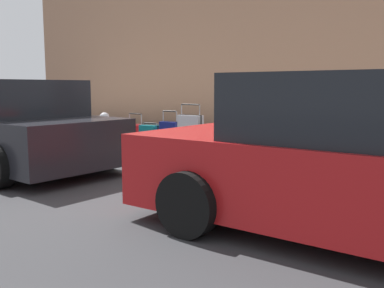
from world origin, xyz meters
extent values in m
plane|color=#333335|center=(0.00, 0.00, 0.00)|extent=(40.00, 40.00, 0.00)
cube|color=#9E9B93|center=(0.00, -2.50, 0.07)|extent=(18.00, 5.00, 0.14)
cube|color=navy|center=(-3.61, -0.52, 0.41)|extent=(0.51, 0.29, 0.54)
cube|color=black|center=(-3.61, -0.52, 0.41)|extent=(0.51, 0.08, 0.55)
cylinder|color=gray|center=(-3.82, -0.54, 0.70)|extent=(0.02, 0.02, 0.04)
cylinder|color=gray|center=(-3.39, -0.51, 0.70)|extent=(0.02, 0.02, 0.04)
cylinder|color=black|center=(-3.61, -0.52, 0.72)|extent=(0.44, 0.05, 0.02)
cylinder|color=black|center=(-3.83, -0.54, 0.16)|extent=(0.05, 0.02, 0.04)
cylinder|color=black|center=(-3.38, -0.51, 0.16)|extent=(0.05, 0.02, 0.04)
cube|color=#0F606B|center=(-3.10, -0.51, 0.50)|extent=(0.39, 0.23, 0.71)
cube|color=black|center=(-3.10, -0.51, 0.50)|extent=(0.38, 0.07, 0.73)
cylinder|color=gray|center=(-3.25, -0.50, 0.97)|extent=(0.02, 0.02, 0.24)
cylinder|color=gray|center=(-2.94, -0.52, 0.97)|extent=(0.02, 0.02, 0.24)
cylinder|color=black|center=(-3.10, -0.51, 1.09)|extent=(0.31, 0.05, 0.02)
cylinder|color=black|center=(-3.26, -0.50, 0.16)|extent=(0.05, 0.02, 0.04)
cylinder|color=black|center=(-2.94, -0.52, 0.16)|extent=(0.05, 0.02, 0.04)
cube|color=red|center=(-2.63, -0.50, 0.47)|extent=(0.42, 0.27, 0.67)
cube|color=black|center=(-2.63, -0.50, 0.47)|extent=(0.41, 0.07, 0.68)
cylinder|color=gray|center=(-2.80, -0.51, 0.92)|extent=(0.02, 0.02, 0.22)
cylinder|color=gray|center=(-2.46, -0.49, 0.92)|extent=(0.02, 0.02, 0.22)
cylinder|color=black|center=(-2.63, -0.50, 1.03)|extent=(0.34, 0.05, 0.02)
cylinder|color=black|center=(-2.81, -0.51, 0.16)|extent=(0.05, 0.02, 0.04)
cylinder|color=black|center=(-2.46, -0.49, 0.16)|extent=(0.05, 0.02, 0.04)
cube|color=#59601E|center=(-2.12, -0.58, 0.43)|extent=(0.49, 0.20, 0.58)
cube|color=black|center=(-2.12, -0.58, 0.43)|extent=(0.49, 0.05, 0.59)
cylinder|color=gray|center=(-2.33, -0.57, 0.83)|extent=(0.02, 0.02, 0.23)
cylinder|color=gray|center=(-1.91, -0.58, 0.83)|extent=(0.02, 0.02, 0.23)
cylinder|color=black|center=(-2.12, -0.58, 0.95)|extent=(0.42, 0.04, 0.02)
cylinder|color=black|center=(-2.33, -0.57, 0.16)|extent=(0.04, 0.02, 0.04)
cylinder|color=black|center=(-1.90, -0.58, 0.16)|extent=(0.04, 0.02, 0.04)
cube|color=maroon|center=(-1.60, -0.59, 0.42)|extent=(0.41, 0.23, 0.56)
cube|color=black|center=(-1.60, -0.59, 0.42)|extent=(0.41, 0.06, 0.58)
cylinder|color=gray|center=(-1.77, -0.60, 0.72)|extent=(0.02, 0.02, 0.04)
cylinder|color=gray|center=(-1.43, -0.58, 0.72)|extent=(0.02, 0.02, 0.04)
cylinder|color=black|center=(-1.60, -0.59, 0.74)|extent=(0.34, 0.04, 0.02)
cylinder|color=black|center=(-1.78, -0.60, 0.16)|extent=(0.05, 0.02, 0.04)
cylinder|color=black|center=(-1.43, -0.58, 0.16)|extent=(0.05, 0.02, 0.04)
cube|color=black|center=(-1.12, -0.54, 0.44)|extent=(0.42, 0.23, 0.59)
cube|color=black|center=(-1.12, -0.54, 0.44)|extent=(0.42, 0.07, 0.60)
cylinder|color=gray|center=(-1.30, -0.56, 0.75)|extent=(0.02, 0.02, 0.04)
cylinder|color=gray|center=(-0.95, -0.53, 0.75)|extent=(0.02, 0.02, 0.04)
cylinder|color=black|center=(-1.12, -0.54, 0.77)|extent=(0.35, 0.05, 0.02)
cylinder|color=black|center=(-1.30, -0.56, 0.16)|extent=(0.05, 0.02, 0.04)
cylinder|color=black|center=(-0.94, -0.53, 0.16)|extent=(0.05, 0.02, 0.04)
cube|color=#9EA0A8|center=(-0.61, -0.56, 0.53)|extent=(0.47, 0.21, 0.77)
cube|color=black|center=(-0.61, -0.56, 0.53)|extent=(0.47, 0.05, 0.79)
cylinder|color=gray|center=(-0.81, -0.57, 1.01)|extent=(0.02, 0.02, 0.19)
cylinder|color=gray|center=(-0.41, -0.55, 1.01)|extent=(0.02, 0.02, 0.19)
cylinder|color=black|center=(-0.61, -0.56, 1.11)|extent=(0.40, 0.04, 0.02)
cylinder|color=black|center=(-0.82, -0.57, 0.16)|extent=(0.04, 0.02, 0.04)
cylinder|color=black|center=(-0.40, -0.55, 0.16)|extent=(0.04, 0.02, 0.04)
cube|color=navy|center=(-0.11, -0.56, 0.45)|extent=(0.39, 0.21, 0.63)
cube|color=black|center=(-0.11, -0.56, 0.45)|extent=(0.39, 0.05, 0.64)
cylinder|color=gray|center=(-0.27, -0.57, 0.87)|extent=(0.02, 0.02, 0.20)
cylinder|color=gray|center=(0.05, -0.55, 0.87)|extent=(0.02, 0.02, 0.20)
cylinder|color=black|center=(-0.11, -0.56, 0.97)|extent=(0.32, 0.04, 0.02)
cylinder|color=black|center=(-0.28, -0.57, 0.16)|extent=(0.05, 0.02, 0.04)
cylinder|color=black|center=(0.05, -0.55, 0.16)|extent=(0.05, 0.02, 0.04)
cube|color=#0F606B|center=(0.35, -0.51, 0.41)|extent=(0.41, 0.23, 0.54)
cube|color=black|center=(0.35, -0.51, 0.41)|extent=(0.41, 0.06, 0.55)
cylinder|color=gray|center=(0.18, -0.52, 0.70)|extent=(0.02, 0.02, 0.04)
cylinder|color=gray|center=(0.52, -0.50, 0.70)|extent=(0.02, 0.02, 0.04)
cylinder|color=black|center=(0.35, -0.51, 0.72)|extent=(0.34, 0.04, 0.02)
cylinder|color=black|center=(0.18, -0.52, 0.16)|extent=(0.05, 0.02, 0.04)
cylinder|color=black|center=(0.53, -0.50, 0.16)|extent=(0.05, 0.02, 0.04)
cube|color=red|center=(0.84, -0.60, 0.40)|extent=(0.43, 0.21, 0.52)
cube|color=black|center=(0.84, -0.60, 0.40)|extent=(0.43, 0.06, 0.54)
cylinder|color=gray|center=(0.66, -0.59, 0.77)|extent=(0.02, 0.02, 0.22)
cylinder|color=gray|center=(1.02, -0.61, 0.77)|extent=(0.02, 0.02, 0.22)
cylinder|color=black|center=(0.84, -0.60, 0.88)|extent=(0.36, 0.04, 0.02)
cylinder|color=black|center=(0.66, -0.59, 0.16)|extent=(0.05, 0.02, 0.04)
cylinder|color=black|center=(1.02, -0.61, 0.16)|extent=(0.05, 0.02, 0.04)
cylinder|color=#99999E|center=(1.71, -0.54, 0.43)|extent=(0.20, 0.20, 0.59)
sphere|color=#99999E|center=(1.71, -0.54, 0.78)|extent=(0.21, 0.21, 0.21)
cylinder|color=#99999E|center=(1.86, -0.54, 0.46)|extent=(0.09, 0.10, 0.09)
cylinder|color=#99999E|center=(1.56, -0.54, 0.46)|extent=(0.09, 0.10, 0.09)
cylinder|color=brown|center=(2.41, -0.39, 0.47)|extent=(0.15, 0.15, 0.65)
cube|color=#AD1619|center=(-4.40, 1.61, 0.55)|extent=(4.73, 1.84, 0.76)
cube|color=black|center=(-4.40, 1.61, 1.24)|extent=(2.47, 1.65, 0.62)
cylinder|color=black|center=(-2.96, 2.52, 0.32)|extent=(0.64, 0.23, 0.64)
cylinder|color=black|center=(-2.92, 0.76, 0.32)|extent=(0.64, 0.23, 0.64)
cube|color=black|center=(1.68, 1.61, 0.55)|extent=(4.35, 2.02, 0.75)
cube|color=black|center=(1.68, 1.61, 1.23)|extent=(2.28, 1.80, 0.61)
cylinder|color=black|center=(2.98, 0.62, 0.32)|extent=(0.65, 0.24, 0.64)
cylinder|color=black|center=(0.32, 0.70, 0.32)|extent=(0.65, 0.24, 0.64)
camera|label=1|loc=(-5.42, 5.67, 1.43)|focal=40.43mm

